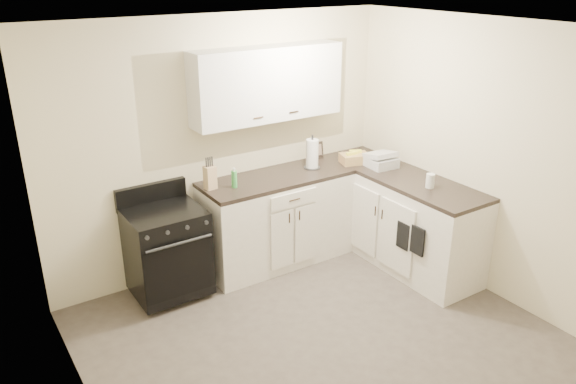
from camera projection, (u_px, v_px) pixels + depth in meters
floor at (332, 348)px, 4.56m from camera, size 3.60×3.60×0.00m
ceiling at (343, 31)px, 3.62m from camera, size 3.60×3.60×0.00m
wall_back at (223, 146)px, 5.48m from camera, size 3.60×0.00×3.60m
wall_right at (496, 163)px, 5.01m from camera, size 0.00×3.60×3.60m
wall_left at (86, 279)px, 3.18m from camera, size 0.00×3.60×3.60m
wall_front at (567, 334)px, 2.70m from camera, size 3.60×0.00×3.60m
base_cabinets_back at (277, 221)px, 5.77m from camera, size 1.55×0.60×0.90m
base_cabinets_right at (398, 219)px, 5.82m from camera, size 0.60×1.90×0.90m
countertop_back at (277, 178)px, 5.59m from camera, size 1.55×0.60×0.04m
countertop_right at (401, 176)px, 5.64m from camera, size 0.60×1.90×0.04m
upper_cabinets at (267, 84)px, 5.36m from camera, size 1.55×0.30×0.70m
stove at (168, 251)px, 5.14m from camera, size 0.67×0.57×0.81m
knife_block at (210, 178)px, 5.24m from camera, size 0.11×0.10×0.22m
paper_towel at (312, 154)px, 5.76m from camera, size 0.14×0.14×0.30m
soap_bottle at (234, 179)px, 5.28m from camera, size 0.07×0.07×0.16m
picture_frame at (318, 150)px, 6.11m from camera, size 0.14×0.04×0.17m
wicker_basket at (355, 158)px, 5.95m from camera, size 0.34×0.27×0.10m
countertop_grill at (381, 162)px, 5.83m from camera, size 0.30×0.28×0.10m
glass_jar at (430, 181)px, 5.28m from camera, size 0.09×0.09×0.14m
oven_mitt_near at (417, 241)px, 5.17m from camera, size 0.02×0.16×0.27m
oven_mitt_far at (403, 236)px, 5.32m from camera, size 0.02×0.15×0.27m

